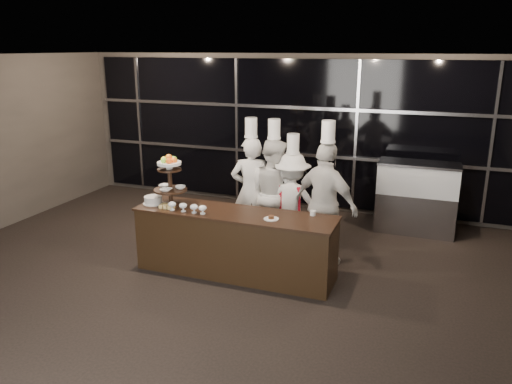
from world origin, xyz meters
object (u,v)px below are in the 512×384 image
at_px(chef_c, 292,201).
at_px(display_case, 417,194).
at_px(chef_a, 251,190).
at_px(display_stand, 170,176).
at_px(buffet_counter, 235,243).
at_px(chef_b, 273,192).
at_px(chef_d, 325,204).
at_px(layer_cake, 153,200).

bearing_deg(chef_c, display_case, 39.29).
bearing_deg(chef_a, display_stand, -124.58).
bearing_deg(chef_c, buffet_counter, -112.06).
relative_size(chef_b, chef_c, 1.11).
relative_size(display_case, chef_b, 0.65).
height_order(buffet_counter, chef_a, chef_a).
bearing_deg(display_stand, display_case, 38.90).
relative_size(buffet_counter, chef_c, 1.53).
distance_m(display_case, chef_c, 2.32).
distance_m(buffet_counter, chef_a, 1.26).
distance_m(chef_b, chef_c, 0.35).
xyz_separation_m(chef_a, chef_d, (1.30, -0.41, 0.03)).
xyz_separation_m(buffet_counter, chef_d, (1.10, 0.75, 0.47)).
bearing_deg(chef_c, layer_cake, -144.96).
bearing_deg(chef_c, chef_b, 169.60).
bearing_deg(chef_d, layer_cake, -161.31).
height_order(chef_a, chef_c, chef_a).
bearing_deg(display_stand, chef_c, 38.42).
xyz_separation_m(buffet_counter, display_case, (2.27, 2.64, 0.22)).
bearing_deg(layer_cake, chef_d, 18.69).
height_order(display_stand, chef_c, chef_c).
bearing_deg(display_case, buffet_counter, -130.70).
bearing_deg(buffet_counter, layer_cake, -177.74).
distance_m(layer_cake, chef_b, 1.91).
distance_m(chef_a, chef_c, 0.69).
distance_m(display_case, chef_d, 2.24).
height_order(display_case, chef_a, chef_a).
xyz_separation_m(display_stand, chef_a, (0.80, 1.16, -0.43)).
relative_size(layer_cake, chef_d, 0.14).
distance_m(display_stand, display_case, 4.25).
relative_size(layer_cake, display_case, 0.22).
bearing_deg(chef_c, chef_a, -178.91).
bearing_deg(buffet_counter, chef_b, 83.10).
bearing_deg(display_case, chef_d, -121.78).
bearing_deg(chef_d, chef_a, 162.65).
height_order(buffet_counter, chef_c, chef_c).
height_order(display_stand, chef_a, chef_a).
relative_size(display_case, chef_a, 0.65).
distance_m(layer_cake, chef_c, 2.13).
xyz_separation_m(layer_cake, chef_b, (1.41, 1.28, -0.08)).
bearing_deg(chef_b, buffet_counter, -96.90).
xyz_separation_m(buffet_counter, display_stand, (-1.00, -0.00, 0.87)).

